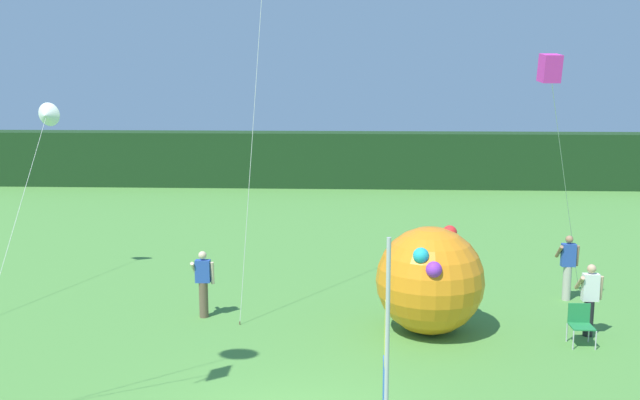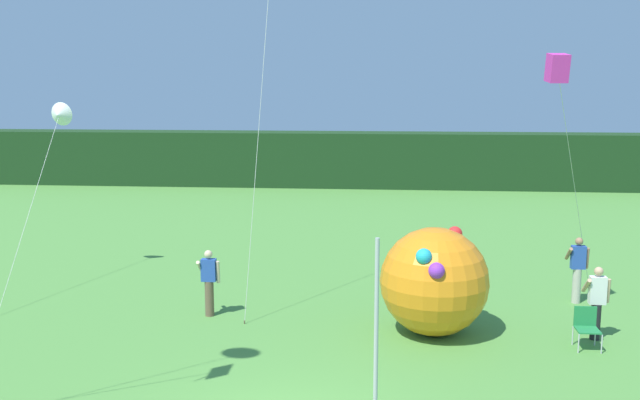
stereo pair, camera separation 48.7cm
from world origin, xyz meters
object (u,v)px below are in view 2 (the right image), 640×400
Objects in this scene: person_far_left at (209,281)px; folding_chair at (586,325)px; inflatable_balloon at (434,281)px; kite_magenta_box_3 at (558,70)px; banner_flag at (376,367)px; person_near_banner at (597,301)px; kite_white_delta_4 at (59,115)px; person_mid_field at (578,268)px.

folding_chair is at bearing -9.01° from person_far_left.
inflatable_balloon is 5.52m from kite_magenta_box_3.
kite_magenta_box_3 is (2.68, 0.84, 4.76)m from inflatable_balloon.
banner_flag reaches higher than person_near_banner.
folding_chair is at bearing -10.16° from inflatable_balloon.
kite_white_delta_4 is (-13.26, 3.27, -1.22)m from kite_magenta_box_3.
banner_flag is at bearing -128.36° from folding_chair.
inflatable_balloon is at bearing 78.62° from banner_flag.
kite_magenta_box_3 is at bearing 136.29° from person_near_banner.
banner_flag is 0.58× the size of kite_magenta_box_3.
kite_white_delta_4 is at bearing 166.15° from kite_magenta_box_3.
folding_chair is at bearing -122.94° from person_near_banner.
kite_magenta_box_3 is (-0.57, 1.42, 5.49)m from folding_chair.
person_far_left is at bearing -168.62° from person_mid_field.
inflatable_balloon is at bearing 179.31° from person_near_banner.
person_far_left is at bearing -179.71° from kite_magenta_box_3.
person_near_banner is 9.07m from person_far_left.
banner_flag is at bearing -127.92° from person_near_banner.
inflatable_balloon reaches higher than person_near_banner.
person_near_banner is at bearing 52.08° from banner_flag.
kite_white_delta_4 reaches higher than inflatable_balloon.
kite_white_delta_4 reaches higher than person_far_left.
folding_chair is 0.17× the size of kite_white_delta_4.
person_far_left reaches higher than folding_chair.
inflatable_balloon is at bearing -145.58° from person_mid_field.
person_mid_field is at bearing 78.80° from folding_chair.
folding_chair is at bearing -68.12° from kite_magenta_box_3.
kite_white_delta_4 is at bearing 174.35° from person_mid_field.
person_far_left is (-4.16, 7.09, -0.87)m from banner_flag.
person_far_left is 0.26× the size of kite_magenta_box_3.
banner_flag is at bearing -118.99° from kite_magenta_box_3.
person_far_left is at bearing 170.99° from folding_chair.
kite_magenta_box_3 reaches higher than person_mid_field.
person_far_left is 9.59m from kite_magenta_box_3.
kite_magenta_box_3 is (-0.92, 0.88, 5.11)m from person_near_banner.
person_near_banner is 3.62m from inflatable_balloon.
person_near_banner is at bearing -16.30° from kite_white_delta_4.
inflatable_balloon is 0.49× the size of kite_white_delta_4.
inflatable_balloon is 2.83× the size of folding_chair.
person_far_left is 0.32× the size of kite_white_delta_4.
person_mid_field is at bearing 11.38° from person_far_left.
person_mid_field is 0.70× the size of inflatable_balloon.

